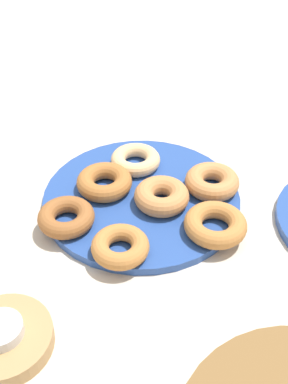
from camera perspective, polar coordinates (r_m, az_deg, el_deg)
The scene contains 11 objects.
ground_plane at distance 0.74m, azimuth -0.31°, elevation -1.08°, with size 2.40×2.40×0.00m, color beige.
donut_plate at distance 0.74m, azimuth -0.31°, elevation -0.71°, with size 0.31×0.31×0.01m, color #284C9E.
donut_0 at distance 0.79m, azimuth -1.31°, elevation 3.88°, with size 0.08×0.08×0.02m, color #EABC84.
donut_1 at distance 0.69m, azimuth -9.36°, elevation -3.01°, with size 0.08×0.08×0.03m, color #995B2D.
donut_2 at distance 0.71m, azimuth 2.14°, elevation -0.49°, with size 0.08×0.08×0.03m, color #C6844C.
donut_3 at distance 0.64m, azimuth -2.88°, elevation -6.58°, with size 0.08×0.08×0.02m, color #BC7A3D.
donut_4 at distance 0.75m, azimuth 8.10°, elevation 1.48°, with size 0.08×0.08×0.03m, color #C6844C.
donut_5 at distance 0.74m, azimuth -4.79°, elevation 1.22°, with size 0.09×0.09×0.03m, color #AD6B33.
donut_6 at distance 0.67m, azimuth 8.59°, elevation -3.89°, with size 0.09×0.09×0.03m, color #BC7A3D.
candle_holder at distance 0.59m, azimuth -16.54°, elevation -16.65°, with size 0.11×0.11×0.02m, color tan.
tealight at distance 0.57m, azimuth -16.88°, elevation -15.62°, with size 0.05×0.05×0.01m, color silver.
Camera 1 is at (0.07, 0.56, 0.48)m, focal length 44.28 mm.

